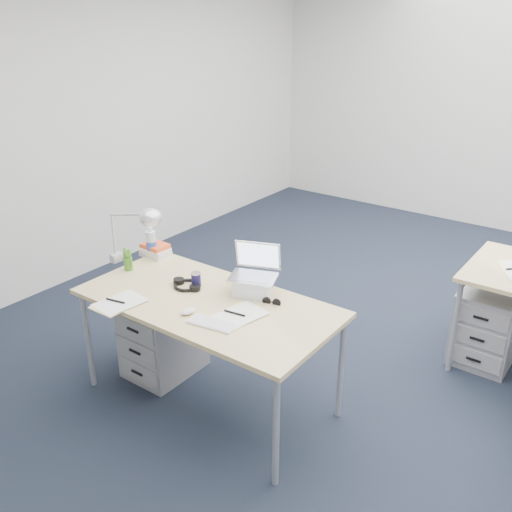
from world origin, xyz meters
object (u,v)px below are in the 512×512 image
at_px(drawer_pedestal_far, 488,325).
at_px(desk_near, 208,307).
at_px(book_stack, 155,250).
at_px(wireless_keyboard, 212,323).
at_px(sunglasses, 272,302).
at_px(computer_mouse, 188,311).
at_px(desk_lamp, 128,234).
at_px(cordless_phone, 151,247).
at_px(bear_figurine, 128,259).
at_px(can_koozie, 196,279).
at_px(water_bottle, 151,242).
at_px(headphones, 187,284).
at_px(silver_laptop, 253,272).
at_px(drawer_pedestal_near, 163,336).

bearing_deg(drawer_pedestal_far, desk_near, -129.82).
distance_m(desk_near, book_stack, 0.82).
bearing_deg(drawer_pedestal_far, wireless_keyboard, -121.76).
relative_size(book_stack, sunglasses, 1.66).
distance_m(computer_mouse, desk_lamp, 0.84).
bearing_deg(desk_lamp, computer_mouse, -25.24).
xyz_separation_m(cordless_phone, sunglasses, (1.09, -0.07, -0.06)).
bearing_deg(bear_figurine, can_koozie, 19.76).
distance_m(computer_mouse, water_bottle, 0.90).
xyz_separation_m(wireless_keyboard, water_bottle, (-0.96, 0.47, 0.11)).
bearing_deg(headphones, computer_mouse, -41.46).
relative_size(wireless_keyboard, cordless_phone, 1.79).
distance_m(silver_laptop, sunglasses, 0.22).
xyz_separation_m(wireless_keyboard, computer_mouse, (-0.19, 0.01, 0.01)).
xyz_separation_m(desk_near, sunglasses, (0.34, 0.19, 0.06)).
xyz_separation_m(can_koozie, book_stack, (-0.57, 0.20, -0.01)).
distance_m(bear_figurine, sunglasses, 1.08).
xyz_separation_m(drawer_pedestal_far, silver_laptop, (-1.12, -1.32, 0.61)).
bearing_deg(cordless_phone, can_koozie, -32.24).
height_order(silver_laptop, water_bottle, silver_laptop).
height_order(silver_laptop, can_koozie, silver_laptop).
height_order(drawer_pedestal_near, desk_lamp, desk_lamp).
bearing_deg(can_koozie, headphones, -140.85).
bearing_deg(bear_figurine, book_stack, 106.97).
bearing_deg(can_koozie, wireless_keyboard, -37.90).
xyz_separation_m(book_stack, desk_lamp, (0.00, -0.24, 0.20)).
xyz_separation_m(headphones, book_stack, (-0.52, 0.24, 0.03)).
bearing_deg(sunglasses, drawer_pedestal_near, 173.41).
distance_m(computer_mouse, headphones, 0.35).
relative_size(drawer_pedestal_far, bear_figurine, 3.53).
height_order(can_koozie, book_stack, can_koozie).
bearing_deg(silver_laptop, desk_lamp, 169.27).
height_order(headphones, desk_lamp, desk_lamp).
relative_size(drawer_pedestal_near, drawer_pedestal_far, 1.00).
xyz_separation_m(drawer_pedestal_far, computer_mouse, (-1.28, -1.74, 0.47)).
bearing_deg(desk_lamp, silver_laptop, 3.76).
distance_m(headphones, water_bottle, 0.57).
xyz_separation_m(desk_near, cordless_phone, (-0.75, 0.26, 0.12)).
xyz_separation_m(computer_mouse, water_bottle, (-0.77, 0.46, 0.10)).
xyz_separation_m(desk_near, drawer_pedestal_near, (-0.48, 0.07, -0.41)).
distance_m(bear_figurine, cordless_phone, 0.24).
height_order(silver_laptop, bear_figurine, silver_laptop).
bearing_deg(desk_lamp, book_stack, 83.46).
bearing_deg(cordless_phone, water_bottle, 73.56).
bearing_deg(sunglasses, headphones, 177.29).
xyz_separation_m(can_koozie, desk_lamp, (-0.57, -0.03, 0.19)).
xyz_separation_m(headphones, water_bottle, (-0.52, 0.21, 0.09)).
bearing_deg(headphones, water_bottle, 163.20).
relative_size(desk_near, cordless_phone, 10.28).
distance_m(desk_near, headphones, 0.25).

